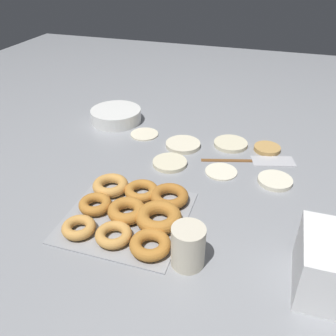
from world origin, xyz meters
name	(u,v)px	position (x,y,z in m)	size (l,w,h in m)	color
ground_plane	(190,171)	(0.00, 0.00, 0.00)	(3.00, 3.00, 0.00)	gray
pancake_0	(170,163)	(-0.07, 0.02, 0.01)	(0.11, 0.11, 0.01)	beige
pancake_1	(267,148)	(0.21, 0.20, 0.01)	(0.09, 0.09, 0.01)	tan
pancake_2	(231,144)	(0.09, 0.19, 0.01)	(0.11, 0.11, 0.01)	beige
pancake_3	(183,145)	(-0.06, 0.14, 0.01)	(0.12, 0.12, 0.01)	beige
pancake_4	(144,134)	(-0.21, 0.18, 0.00)	(0.10, 0.10, 0.01)	beige
pancake_5	(275,181)	(0.25, 0.01, 0.01)	(0.10, 0.10, 0.01)	silver
pancake_6	(221,171)	(0.09, 0.02, 0.00)	(0.10, 0.10, 0.01)	silver
donut_tray	(132,211)	(-0.08, -0.25, 0.02)	(0.30, 0.29, 0.04)	#93969B
batter_bowl	(116,116)	(-0.36, 0.25, 0.02)	(0.19, 0.19, 0.05)	white
container_stack	(334,266)	(0.37, -0.33, 0.06)	(0.13, 0.16, 0.12)	white
paper_cup	(188,246)	(0.09, -0.35, 0.05)	(0.07, 0.07, 0.10)	beige
spatula	(263,161)	(0.21, 0.12, 0.00)	(0.29, 0.12, 0.01)	brown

